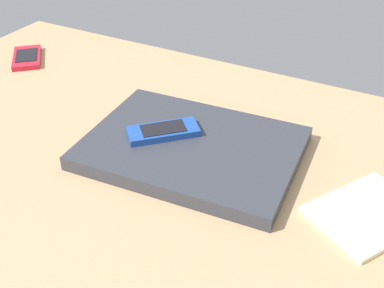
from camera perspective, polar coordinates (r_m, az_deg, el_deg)
desk_surface at (r=79.00cm, az=-5.61°, el=-2.80°), size 120.00×80.00×3.00cm
laptop_closed at (r=78.41cm, az=0.00°, el=-0.47°), size 35.70×27.09×2.43cm
cell_phone_on_laptop at (r=79.38cm, az=-3.45°, el=1.53°), size 11.77×11.58×1.28cm
cell_phone_on_desk at (r=117.02cm, az=-19.06°, el=9.71°), size 12.19×12.68×1.25cm
notepad at (r=71.73cm, az=20.27°, el=-7.81°), size 17.94×19.24×0.80cm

